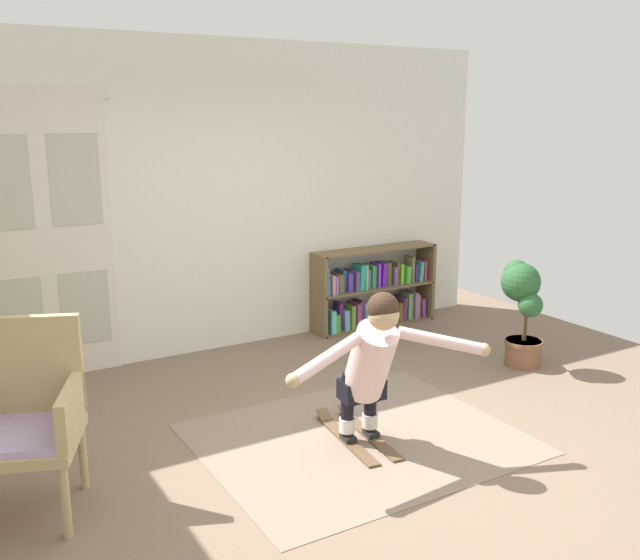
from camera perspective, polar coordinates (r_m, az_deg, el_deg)
name	(u,v)px	position (r m, az deg, el deg)	size (l,w,h in m)	color
ground_plane	(370,452)	(4.91, 4.11, -13.71)	(7.20, 7.20, 0.00)	#7A6452
back_wall	(216,198)	(6.72, -8.45, 6.54)	(6.00, 0.10, 2.90)	silver
double_door	(45,237)	(6.28, -21.35, 3.27)	(1.22, 0.05, 2.45)	silver
rug	(358,439)	(5.07, 3.12, -12.70)	(2.15, 1.79, 0.01)	gray
bookshelf	(373,293)	(7.52, 4.29, -1.02)	(1.42, 0.30, 0.85)	brown
wicker_chair	(24,414)	(4.36, -22.83, -9.98)	(0.78, 0.78, 1.10)	tan
potted_plant	(522,305)	(6.51, 16.03, -1.97)	(0.40, 0.41, 0.97)	brown
skis_pair	(356,434)	(5.09, 2.96, -12.37)	(0.37, 0.88, 0.07)	brown
person_skier	(372,359)	(4.68, 4.22, -6.38)	(1.44, 0.69, 1.06)	white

